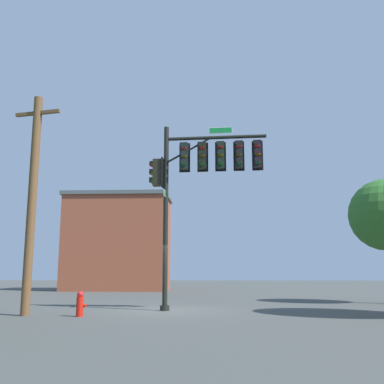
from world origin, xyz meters
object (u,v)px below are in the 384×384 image
Objects in this scene: utility_pole at (32,199)px; fire_hydrant at (80,304)px; brick_building at (118,242)px; signal_pole_assembly at (201,169)px.

utility_pole is 9.40× the size of fire_hydrant.
fire_hydrant is at bearing -80.97° from brick_building.
signal_pole_assembly is 6.88m from fire_hydrant.
brick_building is (-1.40, 20.83, -0.15)m from utility_pole.
fire_hydrant is 21.55m from brick_building.
brick_building is at bearing 93.84° from utility_pole.
brick_building is (-3.34, 21.01, 3.46)m from fire_hydrant.
signal_pole_assembly reaches higher than fire_hydrant.
utility_pole is at bearing -86.16° from brick_building.
signal_pole_assembly is at bearing -68.58° from brick_building.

